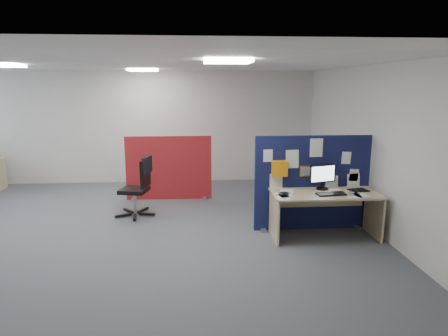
{
  "coord_description": "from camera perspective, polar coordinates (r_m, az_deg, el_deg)",
  "views": [
    {
      "loc": [
        1.54,
        -6.28,
        2.39
      ],
      "look_at": [
        2.05,
        0.26,
        1.0
      ],
      "focal_mm": 32.0,
      "sensor_mm": 36.0,
      "label": 1
    }
  ],
  "objects": [
    {
      "name": "keyboard",
      "position": [
        6.31,
        15.1,
        -3.6
      ],
      "size": [
        0.47,
        0.22,
        0.02
      ],
      "primitive_type": "cube",
      "rotation": [
        0.0,
        0.0,
        0.1
      ],
      "color": "black",
      "rests_on": "main_desk"
    },
    {
      "name": "mouse",
      "position": [
        6.35,
        17.51,
        -3.61
      ],
      "size": [
        0.1,
        0.06,
        0.03
      ],
      "primitive_type": "cube",
      "rotation": [
        0.0,
        0.0,
        -0.02
      ],
      "color": "#A5A5AB",
      "rests_on": "main_desk"
    },
    {
      "name": "ceiling",
      "position": [
        6.48,
        -18.8,
        14.1
      ],
      "size": [
        9.0,
        7.0,
        0.02
      ],
      "primitive_type": "cube",
      "color": "white",
      "rests_on": "wall_back"
    },
    {
      "name": "monitor_main",
      "position": [
        6.54,
        13.94,
        -1.07
      ],
      "size": [
        0.45,
        0.19,
        0.4
      ],
      "rotation": [
        0.0,
        0.0,
        0.26
      ],
      "color": "black",
      "rests_on": "main_desk"
    },
    {
      "name": "wall_back",
      "position": [
        9.96,
        -13.39,
        5.64
      ],
      "size": [
        9.0,
        0.02,
        2.7
      ],
      "primitive_type": "cube",
      "color": "silver",
      "rests_on": "floor"
    },
    {
      "name": "wall_right",
      "position": [
        7.02,
        20.55,
        2.68
      ],
      "size": [
        0.02,
        7.0,
        2.7
      ],
      "primitive_type": "cube",
      "color": "silver",
      "rests_on": "floor"
    },
    {
      "name": "navy_divider",
      "position": [
        6.71,
        12.31,
        -2.1
      ],
      "size": [
        1.91,
        0.3,
        1.57
      ],
      "color": "#0F1038",
      "rests_on": "floor"
    },
    {
      "name": "office_chair",
      "position": [
        7.39,
        -11.93,
        -2.13
      ],
      "size": [
        0.73,
        0.71,
        1.1
      ],
      "rotation": [
        0.0,
        0.0,
        -0.22
      ],
      "color": "black",
      "rests_on": "floor"
    },
    {
      "name": "red_divider",
      "position": [
        8.39,
        -7.9,
        -0.07
      ],
      "size": [
        1.78,
        0.3,
        1.34
      ],
      "rotation": [
        0.0,
        0.0,
        -0.03
      ],
      "color": "maroon",
      "rests_on": "floor"
    },
    {
      "name": "floor",
      "position": [
        6.9,
        -17.29,
        -8.88
      ],
      "size": [
        9.0,
        9.0,
        0.0
      ],
      "primitive_type": "plane",
      "color": "#4C4E53",
      "rests_on": "ground"
    },
    {
      "name": "desk_papers",
      "position": [
        6.32,
        13.1,
        -3.56
      ],
      "size": [
        1.45,
        0.82,
        0.0
      ],
      "color": "white",
      "rests_on": "main_desk"
    },
    {
      "name": "paper_tray",
      "position": [
        6.67,
        18.66,
        -3.02
      ],
      "size": [
        0.32,
        0.28,
        0.01
      ],
      "primitive_type": "cube",
      "rotation": [
        0.0,
        0.0,
        0.23
      ],
      "color": "black",
      "rests_on": "main_desk"
    },
    {
      "name": "main_desk",
      "position": [
        6.48,
        14.12,
        -4.85
      ],
      "size": [
        1.66,
        0.74,
        0.73
      ],
      "color": "tan",
      "rests_on": "floor"
    },
    {
      "name": "ceiling_lights",
      "position": [
        7.06,
        -14.74,
        13.86
      ],
      "size": [
        4.1,
        4.1,
        0.04
      ],
      "color": "white",
      "rests_on": "ceiling"
    }
  ]
}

